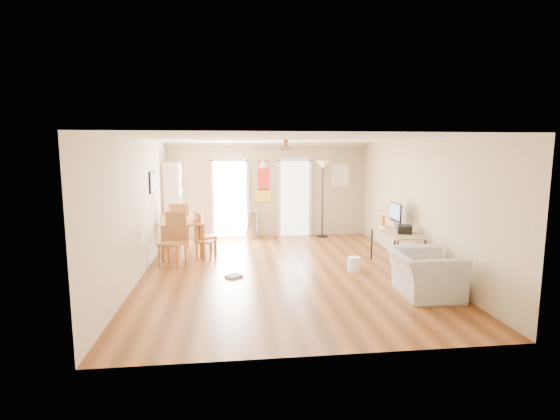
{
  "coord_description": "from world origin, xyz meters",
  "views": [
    {
      "loc": [
        -1.01,
        -8.04,
        2.4
      ],
      "look_at": [
        0.0,
        0.6,
        1.15
      ],
      "focal_mm": 26.82,
      "sensor_mm": 36.0,
      "label": 1
    }
  ],
  "objects": [
    {
      "name": "printer",
      "position": [
        2.45,
        -0.09,
        0.82
      ],
      "size": [
        0.35,
        0.38,
        0.16
      ],
      "primitive_type": "cube",
      "rotation": [
        0.0,
        0.0,
        -0.3
      ],
      "color": "black",
      "rests_on": "computer_desk"
    },
    {
      "name": "wall_decal",
      "position": [
        -0.13,
        3.48,
        1.55
      ],
      "size": [
        0.46,
        0.03,
        1.1
      ],
      "primitive_type": "cube",
      "color": "red",
      "rests_on": "wall_back"
    },
    {
      "name": "wastebasket_a",
      "position": [
        1.4,
        -0.16,
        0.14
      ],
      "size": [
        0.26,
        0.26,
        0.28
      ],
      "primitive_type": "cylinder",
      "rotation": [
        0.0,
        0.0,
        -0.04
      ],
      "color": "white",
      "rests_on": "floor"
    },
    {
      "name": "dining_chair_right_b",
      "position": [
        -1.6,
        1.16,
        0.45
      ],
      "size": [
        0.46,
        0.46,
        0.91
      ],
      "primitive_type": null,
      "rotation": [
        0.0,
        0.0,
        1.31
      ],
      "color": "#A26B34",
      "rests_on": "floor"
    },
    {
      "name": "wastebasket_b",
      "position": [
        2.24,
        -0.56,
        0.17
      ],
      "size": [
        0.32,
        0.32,
        0.33
      ],
      "primitive_type": "cylinder",
      "rotation": [
        0.0,
        0.0,
        -0.11
      ],
      "color": "silver",
      "rests_on": "floor"
    },
    {
      "name": "wall_right",
      "position": [
        2.75,
        0.0,
        1.3
      ],
      "size": [
        0.04,
        7.0,
        2.6
      ],
      "primitive_type": null,
      "color": "beige",
      "rests_on": "floor"
    },
    {
      "name": "floor_cloth",
      "position": [
        -0.99,
        -0.3,
        0.02
      ],
      "size": [
        0.37,
        0.36,
        0.04
      ],
      "primitive_type": "cube",
      "rotation": [
        0.0,
        0.0,
        0.68
      ],
      "color": "#A6A5A0",
      "rests_on": "floor"
    },
    {
      "name": "dining_table",
      "position": [
        -2.15,
        1.75,
        0.41
      ],
      "size": [
        1.15,
        1.73,
        0.81
      ],
      "primitive_type": null,
      "rotation": [
        0.0,
        0.0,
        0.11
      ],
      "color": "#A86636",
      "rests_on": "floor"
    },
    {
      "name": "wall_back",
      "position": [
        0.0,
        3.5,
        1.3
      ],
      "size": [
        5.5,
        0.04,
        2.6
      ],
      "primitive_type": null,
      "color": "beige",
      "rests_on": "floor"
    },
    {
      "name": "trash_can",
      "position": [
        -0.48,
        3.22,
        0.38
      ],
      "size": [
        0.4,
        0.4,
        0.75
      ],
      "primitive_type": "cylinder",
      "rotation": [
        0.0,
        0.0,
        0.18
      ],
      "color": "#B7B7BA",
      "rests_on": "floor"
    },
    {
      "name": "keyboard",
      "position": [
        2.2,
        0.53,
        0.74
      ],
      "size": [
        0.18,
        0.39,
        0.01
      ],
      "primitive_type": "cube",
      "rotation": [
        0.0,
        0.0,
        -0.15
      ],
      "color": "white",
      "rests_on": "computer_desk"
    },
    {
      "name": "imac",
      "position": [
        2.47,
        0.44,
        1.01
      ],
      "size": [
        0.27,
        0.58,
        0.55
      ],
      "primitive_type": null,
      "rotation": [
        0.0,
        0.0,
        -0.33
      ],
      "color": "black",
      "rests_on": "computer_desk"
    },
    {
      "name": "kitchen_doorway",
      "position": [
        -1.05,
        3.48,
        1.05
      ],
      "size": [
        0.9,
        0.1,
        2.1
      ],
      "primitive_type": null,
      "color": "white",
      "rests_on": "wall_back"
    },
    {
      "name": "ceiling",
      "position": [
        0.0,
        0.0,
        2.6
      ],
      "size": [
        5.5,
        7.0,
        0.0
      ],
      "primitive_type": null,
      "color": "silver",
      "rests_on": "floor"
    },
    {
      "name": "floor",
      "position": [
        0.0,
        0.0,
        0.0
      ],
      "size": [
        7.0,
        7.0,
        0.0
      ],
      "primitive_type": "plane",
      "color": "brown",
      "rests_on": "ground"
    },
    {
      "name": "bookshelf",
      "position": [
        -2.52,
        3.16,
        1.04
      ],
      "size": [
        0.5,
        0.97,
        2.08
      ],
      "primitive_type": null,
      "rotation": [
        0.0,
        0.0,
        0.09
      ],
      "color": "white",
      "rests_on": "floor"
    },
    {
      "name": "computer_desk",
      "position": [
        2.36,
        0.05,
        0.37
      ],
      "size": [
        0.69,
        1.37,
        0.73
      ],
      "primitive_type": null,
      "color": "tan",
      "rests_on": "floor"
    },
    {
      "name": "dining_chair_right_a",
      "position": [
        -1.6,
        1.45,
        0.5
      ],
      "size": [
        0.52,
        0.52,
        1.0
      ],
      "primitive_type": null,
      "rotation": [
        0.0,
        0.0,
        1.9
      ],
      "color": "#925A2F",
      "rests_on": "floor"
    },
    {
      "name": "ceiling_fan",
      "position": [
        0.0,
        -0.3,
        2.43
      ],
      "size": [
        1.24,
        1.24,
        0.2
      ],
      "primitive_type": null,
      "color": "#593819",
      "rests_on": "ceiling"
    },
    {
      "name": "torchiere_lamp",
      "position": [
        1.49,
        3.19,
        1.05
      ],
      "size": [
        0.51,
        0.51,
        2.11
      ],
      "primitive_type": null,
      "rotation": [
        0.0,
        0.0,
        0.34
      ],
      "color": "black",
      "rests_on": "floor"
    },
    {
      "name": "framed_poster",
      "position": [
        -2.73,
        1.4,
        1.7
      ],
      "size": [
        0.04,
        0.66,
        0.48
      ],
      "primitive_type": "cube",
      "color": "black",
      "rests_on": "wall_left"
    },
    {
      "name": "dining_chair_far",
      "position": [
        -2.33,
        2.38,
        0.55
      ],
      "size": [
        0.55,
        0.55,
        1.1
      ],
      "primitive_type": null,
      "rotation": [
        0.0,
        0.0,
        3.4
      ],
      "color": "#A26434",
      "rests_on": "floor"
    },
    {
      "name": "crown_molding",
      "position": [
        0.0,
        0.0,
        2.56
      ],
      "size": [
        5.5,
        7.0,
        0.08
      ],
      "primitive_type": null,
      "color": "white",
      "rests_on": "wall_back"
    },
    {
      "name": "wall_left",
      "position": [
        -2.75,
        0.0,
        1.3
      ],
      "size": [
        0.04,
        7.0,
        2.6
      ],
      "primitive_type": null,
      "color": "beige",
      "rests_on": "floor"
    },
    {
      "name": "dining_chair_near",
      "position": [
        -2.24,
        0.59,
        0.55
      ],
      "size": [
        0.58,
        0.58,
        1.11
      ],
      "primitive_type": null,
      "rotation": [
        0.0,
        0.0,
        -0.32
      ],
      "color": "#9A6731",
      "rests_on": "floor"
    },
    {
      "name": "ac_grille",
      "position": [
        2.05,
        3.47,
        1.7
      ],
      "size": [
        0.5,
        0.04,
        0.6
      ],
      "primitive_type": "cube",
      "color": "white",
      "rests_on": "wall_back"
    },
    {
      "name": "wall_front",
      "position": [
        0.0,
        -3.5,
        1.3
      ],
      "size": [
        5.5,
        0.04,
        2.6
      ],
      "primitive_type": null,
      "color": "beige",
      "rests_on": "floor"
    },
    {
      "name": "orange_bottle",
      "position": [
        2.3,
        0.7,
        0.86
      ],
      "size": [
        0.1,
        0.1,
        0.25
      ],
      "primitive_type": "cylinder",
      "rotation": [
        0.0,
        0.0,
        0.26
      ],
      "color": "orange",
      "rests_on": "computer_desk"
    },
    {
      "name": "armchair",
      "position": [
        2.15,
        -1.66,
        0.37
      ],
      "size": [
        1.05,
        1.19,
        0.74
      ],
      "primitive_type": "imported",
      "rotation": [
        0.0,
        0.0,
        1.52
      ],
      "color": "#AFAFA9",
      "rests_on": "floor"
    },
    {
      "name": "bathroom_doorway",
      "position": [
        0.75,
        3.48,
        1.05
      ],
      "size": [
        0.8,
        0.1,
        2.1
      ],
      "primitive_type": null,
      "color": "white",
      "rests_on": "wall_back"
    }
  ]
}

